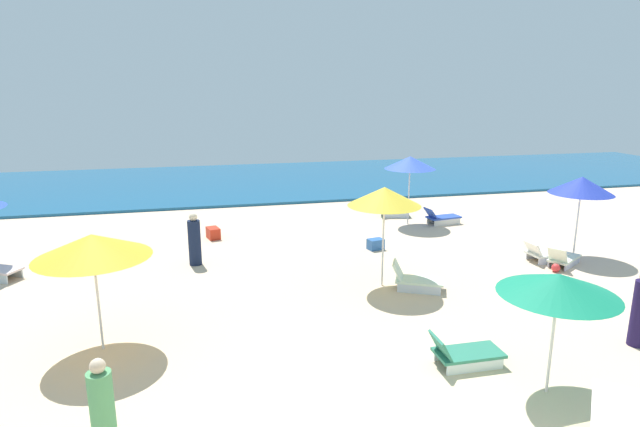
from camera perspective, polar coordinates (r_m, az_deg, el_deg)
ocean at (r=29.75m, az=-7.58°, el=3.55°), size 60.00×12.40×0.12m
umbrella_1 at (r=11.17m, az=-23.69°, el=-3.27°), size 2.26×2.26×2.45m
umbrella_2 at (r=13.68m, az=7.07°, el=1.86°), size 1.94×1.94×2.72m
lounge_chair_2_0 at (r=14.12m, az=10.41°, el=-7.17°), size 1.47×1.14×0.74m
umbrella_3 at (r=17.92m, az=26.75°, el=2.77°), size 1.91×1.91×2.57m
lounge_chair_3_0 at (r=17.53m, az=23.39°, el=-4.02°), size 1.30×0.73×0.66m
lounge_chair_3_1 at (r=17.29m, az=25.08°, el=-4.49°), size 1.43×1.17×0.68m
umbrella_4 at (r=9.68m, az=24.68°, el=-7.09°), size 2.00×2.00×2.21m
lounge_chair_4_0 at (r=10.75m, az=15.48°, el=-14.54°), size 1.39×0.66×0.68m
umbrella_5 at (r=20.29m, az=9.84°, el=5.50°), size 1.95×1.95×2.67m
lounge_chair_5_0 at (r=21.76m, az=7.97°, el=0.35°), size 1.40×0.86×0.67m
lounge_chair_5_1 at (r=20.92m, az=13.16°, el=-0.43°), size 1.50×0.78×0.69m
beachgoer_0 at (r=16.10m, az=-13.59°, el=-2.93°), size 0.51×0.51×1.61m
beachgoer_2 at (r=8.66m, az=-22.75°, el=-19.20°), size 0.43×0.43×1.51m
cooler_box_0 at (r=17.35m, az=6.11°, el=-3.36°), size 0.57×0.46×0.35m
beach_ball_1 at (r=16.69m, az=24.43°, el=-5.44°), size 0.25×0.25×0.25m
cooler_box_2 at (r=18.86m, az=-11.62°, el=-2.12°), size 0.52×0.67×0.39m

